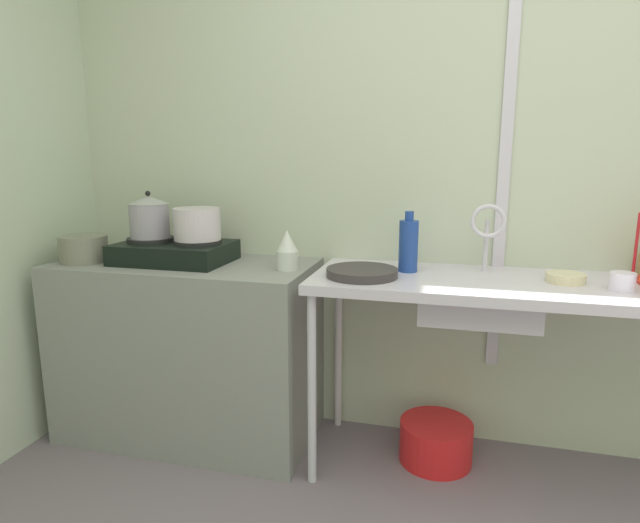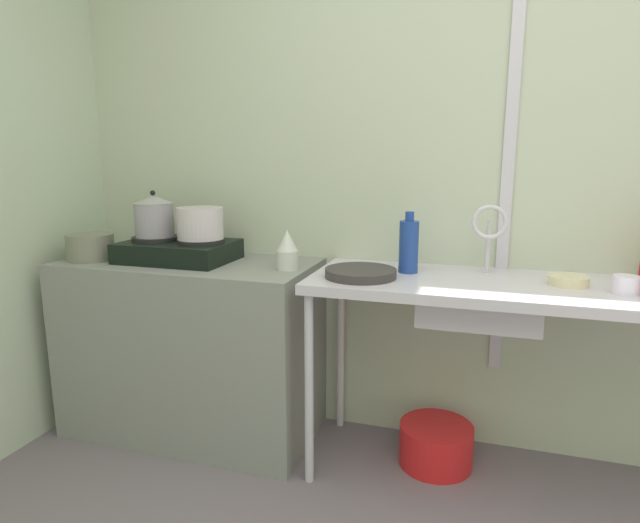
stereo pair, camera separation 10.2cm
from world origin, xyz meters
TOP-DOWN VIEW (x-y plane):
  - wall_back at (0.00, 1.71)m, footprint 4.92×0.10m
  - wall_metal_strip at (-0.00, 1.65)m, footprint 0.05×0.01m
  - counter_concrete at (-1.39, 1.38)m, footprint 1.18×0.56m
  - counter_sink at (0.06, 1.38)m, footprint 1.62×0.56m
  - stove at (-1.43, 1.38)m, footprint 0.50×0.35m
  - pot_on_left_burner at (-1.55, 1.38)m, footprint 0.18×0.18m
  - pot_on_right_burner at (-1.31, 1.38)m, footprint 0.21×0.21m
  - pot_beside_stove at (-1.84, 1.28)m, footprint 0.21×0.21m
  - percolator at (-0.88, 1.35)m, footprint 0.10×0.10m
  - sink_basin at (-0.09, 1.36)m, footprint 0.45×0.30m
  - faucet at (-0.06, 1.49)m, footprint 0.14×0.08m
  - frying_pan at (-0.55, 1.30)m, footprint 0.29×0.29m
  - cup_by_rack at (0.40, 1.32)m, footprint 0.09×0.09m
  - small_bowl_on_drainboard at (0.23, 1.40)m, footprint 0.15×0.15m
  - bottle_by_sink at (-0.38, 1.45)m, footprint 0.08×0.08m
  - bucket_on_floor at (-0.23, 1.42)m, footprint 0.32×0.32m

SIDE VIEW (x-z plane):
  - bucket_on_floor at x=-0.23m, z-range 0.00..0.18m
  - counter_concrete at x=-1.39m, z-range 0.00..0.84m
  - sink_basin at x=-0.09m, z-range 0.68..0.84m
  - counter_sink at x=0.06m, z-range 0.36..1.20m
  - frying_pan at x=-0.55m, z-range 0.84..0.88m
  - small_bowl_on_drainboard at x=0.23m, z-range 0.84..0.88m
  - cup_by_rack at x=0.40m, z-range 0.84..0.91m
  - stove at x=-1.43m, z-range 0.84..0.95m
  - pot_beside_stove at x=-1.84m, z-range 0.84..0.96m
  - percolator at x=-0.88m, z-range 0.84..1.01m
  - bottle_by_sink at x=-0.38m, z-range 0.83..1.08m
  - pot_on_right_burner at x=-1.31m, z-range 0.95..1.09m
  - faucet at x=-0.06m, z-range 0.89..1.18m
  - pot_on_left_burner at x=-1.55m, z-range 0.94..1.15m
  - wall_back at x=0.00m, z-range 0.00..2.56m
  - wall_metal_strip at x=0.00m, z-range 0.38..2.43m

